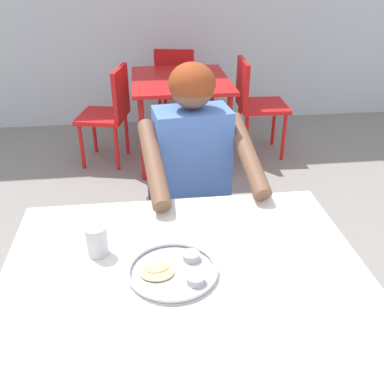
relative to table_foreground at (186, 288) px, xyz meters
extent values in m
cube|color=silver|center=(0.00, 0.00, 0.05)|extent=(1.17, 0.93, 0.03)
cylinder|color=#B2B2B7|center=(-0.53, 0.41, -0.31)|extent=(0.04, 0.04, 0.70)
cylinder|color=#B2B2B7|center=(0.53, 0.41, -0.31)|extent=(0.04, 0.04, 0.70)
cylinder|color=#B7BABF|center=(-0.04, 0.00, 0.07)|extent=(0.29, 0.29, 0.01)
torus|color=#B7BABF|center=(-0.04, 0.00, 0.08)|extent=(0.29, 0.29, 0.01)
cylinder|color=#B2B5BA|center=(0.02, -0.06, 0.09)|extent=(0.06, 0.06, 0.02)
cylinder|color=#B77F23|center=(0.02, -0.06, 0.09)|extent=(0.05, 0.05, 0.01)
cylinder|color=#B2B5BA|center=(0.02, 0.05, 0.09)|extent=(0.06, 0.06, 0.02)
cylinder|color=maroon|center=(0.02, 0.05, 0.09)|extent=(0.05, 0.05, 0.01)
ellipsoid|color=#DBB77A|center=(-0.09, 0.00, 0.08)|extent=(0.12, 0.11, 0.01)
ellipsoid|color=tan|center=(-0.09, 0.01, 0.09)|extent=(0.08, 0.06, 0.01)
cylinder|color=silver|center=(-0.28, 0.13, 0.12)|extent=(0.07, 0.07, 0.11)
cylinder|color=#593319|center=(-0.28, 0.13, 0.15)|extent=(0.06, 0.06, 0.02)
cube|color=#3F3F44|center=(0.11, 0.80, -0.23)|extent=(0.45, 0.46, 0.04)
cube|color=#3F3F44|center=(0.09, 0.99, -0.02)|extent=(0.39, 0.07, 0.38)
cylinder|color=#3F3F44|center=(0.29, 0.65, -0.46)|extent=(0.03, 0.03, 0.42)
cylinder|color=#3F3F44|center=(-0.03, 0.62, -0.46)|extent=(0.03, 0.03, 0.42)
cylinder|color=#3F3F44|center=(0.26, 0.98, -0.46)|extent=(0.03, 0.03, 0.42)
cylinder|color=#3F3F44|center=(-0.07, 0.95, -0.46)|extent=(0.03, 0.03, 0.42)
cylinder|color=#242424|center=(0.30, 0.37, -0.44)|extent=(0.10, 0.10, 0.46)
cylinder|color=#242424|center=(0.28, 0.57, -0.17)|extent=(0.16, 0.41, 0.12)
cylinder|color=#242424|center=(0.00, 0.34, -0.44)|extent=(0.10, 0.10, 0.46)
cylinder|color=#242424|center=(-0.02, 0.54, -0.17)|extent=(0.16, 0.41, 0.12)
cube|color=#4C72C6|center=(0.11, 0.75, 0.09)|extent=(0.36, 0.23, 0.52)
cylinder|color=brown|center=(0.34, 0.59, 0.20)|extent=(0.12, 0.46, 0.25)
cylinder|color=brown|center=(-0.07, 0.55, 0.20)|extent=(0.12, 0.46, 0.25)
sphere|color=brown|center=(0.11, 0.75, 0.45)|extent=(0.19, 0.19, 0.19)
ellipsoid|color=maroon|center=(0.11, 0.75, 0.47)|extent=(0.21, 0.20, 0.18)
cube|color=red|center=(0.23, 2.50, 0.03)|extent=(0.81, 0.95, 0.03)
cylinder|color=#A31414|center=(-0.11, 2.08, -0.32)|extent=(0.04, 0.04, 0.68)
cylinder|color=#A31414|center=(0.57, 2.08, -0.32)|extent=(0.04, 0.04, 0.68)
cylinder|color=#A31414|center=(-0.11, 2.91, -0.32)|extent=(0.04, 0.04, 0.68)
cylinder|color=#A31414|center=(0.57, 2.91, -0.32)|extent=(0.04, 0.04, 0.68)
cube|color=red|center=(-0.44, 2.50, -0.25)|extent=(0.47, 0.50, 0.04)
cube|color=red|center=(-0.27, 2.46, -0.04)|extent=(0.13, 0.40, 0.39)
cylinder|color=red|center=(-0.63, 2.36, -0.47)|extent=(0.03, 0.03, 0.39)
cylinder|color=red|center=(-0.55, 2.70, -0.47)|extent=(0.03, 0.03, 0.39)
cylinder|color=red|center=(-0.33, 2.29, -0.47)|extent=(0.03, 0.03, 0.39)
cylinder|color=red|center=(-0.25, 2.63, -0.47)|extent=(0.03, 0.03, 0.39)
cube|color=red|center=(0.96, 2.51, -0.22)|extent=(0.43, 0.45, 0.04)
cube|color=red|center=(0.77, 2.51, -0.01)|extent=(0.05, 0.41, 0.38)
cylinder|color=red|center=(1.13, 2.68, -0.45)|extent=(0.03, 0.03, 0.43)
cylinder|color=red|center=(1.12, 2.32, -0.45)|extent=(0.03, 0.03, 0.43)
cylinder|color=red|center=(0.80, 2.69, -0.45)|extent=(0.03, 0.03, 0.43)
cylinder|color=red|center=(0.79, 2.34, -0.45)|extent=(0.03, 0.03, 0.43)
cube|color=red|center=(0.27, 3.24, -0.25)|extent=(0.48, 0.51, 0.04)
cube|color=red|center=(0.22, 3.04, -0.03)|extent=(0.37, 0.12, 0.41)
cylinder|color=red|center=(0.15, 3.44, -0.47)|extent=(0.03, 0.03, 0.40)
cylinder|color=red|center=(0.46, 3.37, -0.47)|extent=(0.03, 0.03, 0.40)
cylinder|color=red|center=(0.08, 3.10, -0.47)|extent=(0.03, 0.03, 0.40)
cylinder|color=red|center=(0.38, 3.03, -0.47)|extent=(0.03, 0.03, 0.40)
camera|label=1|loc=(-0.11, -1.07, 0.96)|focal=40.06mm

